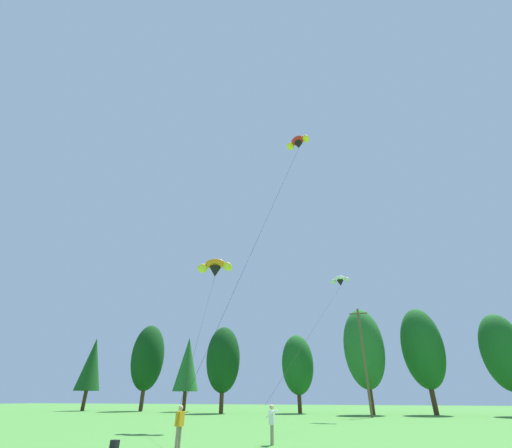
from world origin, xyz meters
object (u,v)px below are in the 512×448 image
at_px(kite_flyer_near, 180,423).
at_px(parafoil_kite_mid_white, 340,281).
at_px(kite_flyer_mid, 272,421).
at_px(parafoil_kite_far_red_yellow, 298,143).
at_px(utility_pole, 364,357).
at_px(parafoil_kite_high_orange, 215,268).
at_px(backpack, 114,445).

height_order(kite_flyer_near, parafoil_kite_mid_white, parafoil_kite_mid_white).
height_order(kite_flyer_mid, parafoil_kite_far_red_yellow, parafoil_kite_far_red_yellow).
bearing_deg(kite_flyer_mid, parafoil_kite_mid_white, 81.95).
bearing_deg(utility_pole, kite_flyer_mid, -99.44).
distance_m(utility_pole, kite_flyer_mid, 27.81).
xyz_separation_m(kite_flyer_near, kite_flyer_mid, (3.73, 2.31, 0.01)).
relative_size(utility_pole, parafoil_kite_high_orange, 1.03).
distance_m(kite_flyer_mid, parafoil_kite_mid_white, 25.18).
bearing_deg(parafoil_kite_far_red_yellow, kite_flyer_mid, -110.78).
bearing_deg(parafoil_kite_mid_white, kite_flyer_near, -105.96).
xyz_separation_m(kite_flyer_near, parafoil_kite_mid_white, (6.73, 23.53, 13.23)).
bearing_deg(parafoil_kite_far_red_yellow, parafoil_kite_mid_white, 85.40).
distance_m(utility_pole, parafoil_kite_far_red_yellow, 27.35).
distance_m(kite_flyer_mid, parafoil_kite_high_orange, 14.86).
distance_m(kite_flyer_mid, parafoil_kite_far_red_yellow, 20.97).
height_order(parafoil_kite_high_orange, parafoil_kite_far_red_yellow, parafoil_kite_far_red_yellow).
distance_m(utility_pole, kite_flyer_near, 30.83).
distance_m(kite_flyer_near, backpack, 2.75).
bearing_deg(parafoil_kite_high_orange, kite_flyer_near, -72.34).
distance_m(kite_flyer_near, parafoil_kite_far_red_yellow, 22.17).
bearing_deg(utility_pole, parafoil_kite_mid_white, -104.50).
height_order(kite_flyer_mid, parafoil_kite_high_orange, parafoil_kite_high_orange).
height_order(parafoil_kite_far_red_yellow, backpack, parafoil_kite_far_red_yellow).
height_order(kite_flyer_near, parafoil_kite_high_orange, parafoil_kite_high_orange).
xyz_separation_m(kite_flyer_mid, parafoil_kite_far_red_yellow, (1.64, 4.33, 20.45)).
height_order(utility_pole, parafoil_kite_high_orange, parafoil_kite_high_orange).
bearing_deg(parafoil_kite_mid_white, kite_flyer_mid, -98.05).
relative_size(kite_flyer_near, backpack, 4.23).
height_order(parafoil_kite_high_orange, backpack, parafoil_kite_high_orange).
bearing_deg(parafoil_kite_mid_white, utility_pole, 75.50).
height_order(utility_pole, parafoil_kite_far_red_yellow, parafoil_kite_far_red_yellow).
height_order(kite_flyer_mid, backpack, kite_flyer_mid).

